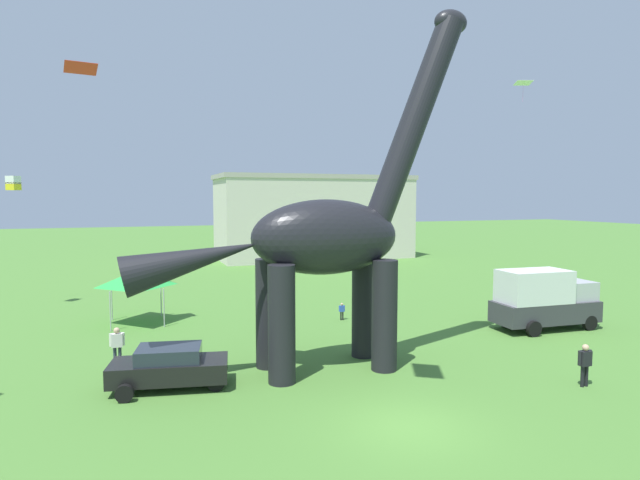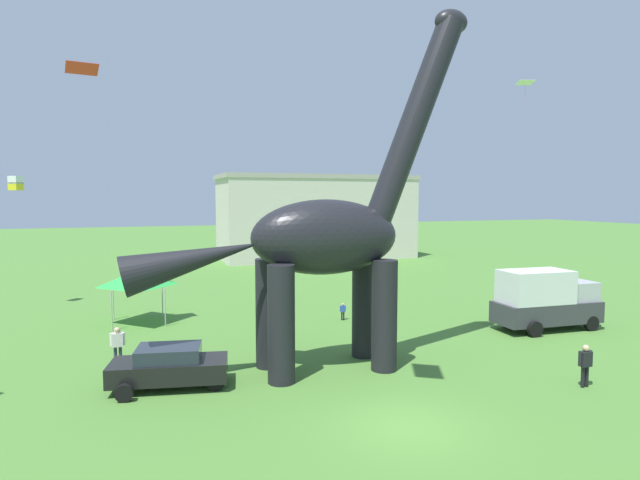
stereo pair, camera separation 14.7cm
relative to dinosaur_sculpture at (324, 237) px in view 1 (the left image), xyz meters
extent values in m
plane|color=#4C7F33|center=(0.46, -5.99, -5.41)|extent=(240.00, 240.00, 0.00)
cylinder|color=black|center=(2.23, 0.99, -3.16)|extent=(1.04, 1.04, 4.50)
cylinder|color=black|center=(2.23, -0.99, -3.16)|extent=(1.04, 1.04, 4.50)
cylinder|color=black|center=(-2.08, 0.99, -3.16)|extent=(1.04, 1.04, 4.50)
cylinder|color=black|center=(-2.08, -0.99, -3.16)|extent=(1.04, 1.04, 4.50)
ellipsoid|color=black|center=(0.07, 0.00, 0.00)|extent=(6.16, 2.65, 3.03)
cylinder|color=black|center=(4.07, 0.00, 4.86)|extent=(4.43, 1.14, 8.77)
ellipsoid|color=black|center=(5.75, 0.00, 9.03)|extent=(1.52, 0.95, 1.04)
cone|color=black|center=(-5.09, 0.00, -0.69)|extent=(5.41, 1.52, 2.57)
cube|color=black|center=(-6.12, -0.11, -4.74)|extent=(4.46, 2.56, 0.72)
cube|color=#232B35|center=(-6.12, -0.11, -4.12)|extent=(2.53, 1.97, 0.52)
cylinder|color=black|center=(-4.56, 0.78, -5.10)|extent=(0.65, 0.34, 0.62)
cylinder|color=black|center=(-4.56, -1.00, -5.10)|extent=(0.65, 0.34, 0.62)
cylinder|color=black|center=(-7.67, 0.78, -5.10)|extent=(0.65, 0.34, 0.62)
cylinder|color=black|center=(-7.67, -1.00, -5.10)|extent=(0.65, 0.34, 0.62)
cube|color=#38383D|center=(13.33, 2.00, -4.46)|extent=(5.71, 2.43, 1.10)
cube|color=#B7B7BC|center=(15.18, 2.00, -3.41)|extent=(1.90, 2.04, 1.00)
cube|color=silver|center=(12.55, 2.00, -3.06)|extent=(3.70, 2.23, 1.70)
cylinder|color=black|center=(15.35, 3.05, -5.01)|extent=(0.81, 0.31, 0.80)
cylinder|color=black|center=(15.35, 0.95, -5.01)|extent=(0.81, 0.31, 0.80)
cylinder|color=black|center=(11.65, 3.05, -5.01)|extent=(0.81, 0.31, 0.80)
cylinder|color=black|center=(11.65, 0.95, -5.01)|extent=(0.81, 0.31, 0.80)
cylinder|color=black|center=(3.88, 7.59, -5.17)|extent=(0.08, 0.08, 0.49)
cylinder|color=black|center=(4.00, 7.59, -5.17)|extent=(0.08, 0.08, 0.49)
cube|color=blue|center=(3.94, 7.59, -4.75)|extent=(0.26, 0.16, 0.35)
sphere|color=tan|center=(3.94, 7.59, -4.50)|extent=(0.15, 0.15, 0.15)
cylinder|color=blue|center=(3.79, 7.59, -4.73)|extent=(0.06, 0.06, 0.33)
cylinder|color=blue|center=(4.09, 7.59, -4.73)|extent=(0.06, 0.06, 0.33)
cylinder|color=black|center=(8.23, -5.26, -5.01)|extent=(0.13, 0.13, 0.79)
cylinder|color=black|center=(8.43, -5.26, -5.01)|extent=(0.13, 0.13, 0.79)
cube|color=black|center=(8.33, -5.26, -4.34)|extent=(0.43, 0.26, 0.56)
sphere|color=tan|center=(8.33, -5.26, -3.94)|extent=(0.25, 0.25, 0.25)
cylinder|color=black|center=(8.08, -5.26, -4.31)|extent=(0.11, 0.11, 0.53)
cylinder|color=black|center=(8.58, -5.26, -4.31)|extent=(0.11, 0.11, 0.53)
cylinder|color=#2D3347|center=(-8.06, 3.29, -5.01)|extent=(0.13, 0.13, 0.80)
cylinder|color=#2D3347|center=(-7.87, 3.29, -5.01)|extent=(0.13, 0.13, 0.80)
cube|color=silver|center=(-7.96, 3.29, -4.32)|extent=(0.43, 0.27, 0.57)
sphere|color=tan|center=(-7.96, 3.29, -3.92)|extent=(0.25, 0.25, 0.25)
cylinder|color=silver|center=(-8.21, 3.29, -4.30)|extent=(0.11, 0.11, 0.54)
cylinder|color=silver|center=(-7.71, 3.29, -4.30)|extent=(0.11, 0.11, 0.54)
cylinder|color=#B2B2B7|center=(-5.71, 12.16, -4.36)|extent=(0.06, 0.06, 2.10)
cylinder|color=#B2B2B7|center=(-5.71, 9.46, -4.36)|extent=(0.06, 0.06, 2.10)
cylinder|color=#B2B2B7|center=(-8.41, 12.16, -4.36)|extent=(0.06, 0.06, 2.10)
cylinder|color=#B2B2B7|center=(-8.41, 9.46, -4.36)|extent=(0.06, 0.06, 2.10)
pyramid|color=green|center=(-7.06, 10.81, -2.86)|extent=(3.15, 3.15, 0.90)
cube|color=white|center=(17.61, 9.09, 9.22)|extent=(1.29, 1.11, 0.18)
cylinder|color=pink|center=(17.61, 9.09, 8.51)|extent=(0.01, 0.01, 1.09)
cube|color=white|center=(-13.95, 17.12, 2.66)|extent=(0.84, 0.84, 0.49)
cube|color=yellow|center=(-13.95, 17.12, 2.28)|extent=(0.84, 0.84, 0.49)
cube|color=red|center=(-9.30, 8.09, 7.71)|extent=(1.59, 1.26, 0.37)
cube|color=beige|center=(12.90, 37.61, -0.89)|extent=(21.88, 8.80, 9.05)
cube|color=#ABA396|center=(12.90, 37.61, 3.89)|extent=(22.32, 8.97, 0.50)
camera|label=1|loc=(-7.38, -19.58, 1.58)|focal=29.32mm
camera|label=2|loc=(-7.24, -19.63, 1.58)|focal=29.32mm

